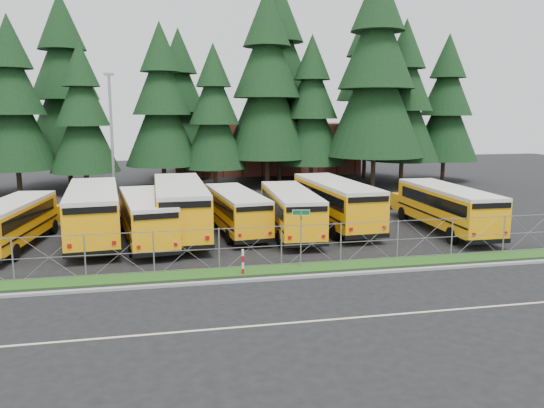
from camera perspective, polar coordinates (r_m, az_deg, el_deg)
The scene contains 30 objects.
ground at distance 26.94m, azimuth 2.63°, elevation -5.92°, with size 120.00×120.00×0.00m, color black.
curb at distance 24.06m, azimuth 4.47°, elevation -7.73°, with size 50.00×0.25×0.12m, color gray.
grass_verge at distance 25.36m, azimuth 3.59°, elevation -6.87°, with size 50.00×1.40×0.06m, color #1B4D16.
road_lane_line at distance 19.70m, azimuth 8.53°, elevation -12.02°, with size 50.00×0.12×0.01m, color beige.
chainlink_fence at distance 25.75m, azimuth 3.20°, elevation -4.37°, with size 44.00×0.10×2.00m, color #95989D, non-canonical shape.
brick_building at distance 66.44m, azimuth -0.91°, elevation 6.07°, with size 22.00×10.00×6.00m, color brown.
bus_0 at distance 32.14m, azimuth -25.99°, elevation -1.97°, with size 2.33×9.86×2.58m, color #FFA508, non-canonical shape.
bus_1 at distance 32.14m, azimuth -18.63°, elevation -1.01°, with size 2.80×11.86×3.11m, color #FFA508, non-canonical shape.
bus_2 at distance 30.89m, azimuth -13.38°, elevation -1.55°, with size 2.45×10.38×2.72m, color #FFA508, non-canonical shape.
bus_3 at distance 32.15m, azimuth -9.90°, elevation -0.53°, with size 2.91×12.32×3.23m, color #FFA508, non-canonical shape.
bus_4 at distance 32.61m, azimuth -4.01°, elevation -0.84°, with size 2.33×9.87×2.59m, color #FFA508, non-canonical shape.
bus_5 at distance 32.09m, azimuth 1.90°, elevation -0.86°, with size 2.46×10.44×2.74m, color #FFA508, non-canonical shape.
bus_6 at distance 34.27m, azimuth 6.63°, elevation -0.00°, with size 2.71×11.49×3.01m, color #FFA508, non-canonical shape.
bus_east at distance 34.49m, azimuth 18.03°, elevation -0.52°, with size 2.54×10.75×2.82m, color #FFA508, non-canonical shape.
street_sign at distance 24.99m, azimuth 3.14°, elevation -2.37°, with size 0.83×0.55×2.81m.
striped_bollard at distance 24.20m, azimuth -3.15°, elevation -6.27°, with size 0.11×0.11×1.20m, color #B20C0C.
light_standard at distance 41.15m, azimuth -16.85°, elevation 6.87°, with size 0.70×0.35×10.14m.
conifer_1 at distance 52.59m, azimuth -26.07°, elevation 9.45°, with size 7.13×7.13×15.76m, color black, non-canonical shape.
conifer_2 at distance 50.87m, azimuth -19.67°, elevation 8.67°, with size 6.15×6.15×13.61m, color black, non-canonical shape.
conifer_3 at distance 52.12m, azimuth -11.78°, elevation 10.21°, with size 7.11×7.11×15.73m, color black, non-canonical shape.
conifer_4 at distance 51.39m, azimuth -6.24°, elevation 9.27°, with size 6.23×6.23×13.78m, color black, non-canonical shape.
conifer_5 at distance 53.27m, azimuth -0.54°, elevation 12.33°, with size 8.74×8.74×19.33m, color black, non-canonical shape.
conifer_6 at distance 53.49m, azimuth 4.28°, elevation 9.91°, with size 6.73×6.73×14.89m, color black, non-canonical shape.
conifer_7 at distance 53.06m, azimuth 11.13°, elevation 13.13°, with size 9.55×9.55×21.11m, color black, non-canonical shape.
conifer_8 at distance 56.37m, azimuth 14.00°, elevation 10.51°, with size 7.50×7.50×16.58m, color black, non-canonical shape.
conifer_9 at distance 60.05m, azimuth 18.22°, elevation 9.73°, with size 7.01×7.01×15.50m, color black, non-canonical shape.
conifer_10 at distance 57.67m, azimuth -21.39°, elevation 11.32°, with size 8.59×8.59×19.01m, color black, non-canonical shape.
conifer_11 at distance 59.63m, azimuth -9.89°, elevation 10.46°, with size 7.37×7.37×16.30m, color black, non-canonical shape.
conifer_12 at distance 57.94m, azimuth 0.82°, elevation 12.83°, with size 9.39×9.39×20.76m, color black, non-canonical shape.
conifer_13 at distance 61.17m, azimuth 10.10°, elevation 11.72°, with size 8.61×8.61×19.04m, color black, non-canonical shape.
Camera 1 is at (-6.48, -25.12, 7.28)m, focal length 35.00 mm.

